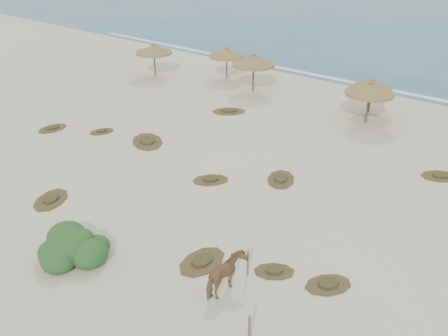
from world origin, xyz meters
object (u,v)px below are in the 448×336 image
at_px(palapa_1, 227,53).
at_px(horse, 226,276).
at_px(palapa_0, 154,50).
at_px(bush, 71,247).

height_order(palapa_1, horse, palapa_1).
xyz_separation_m(palapa_0, horse, (22.54, -18.09, -1.50)).
bearing_deg(palapa_0, bush, -51.25).
distance_m(horse, bush, 6.62).
distance_m(palapa_0, bush, 26.16).
height_order(palapa_0, bush, palapa_0).
relative_size(palapa_1, bush, 1.15).
bearing_deg(palapa_0, palapa_1, 31.56).
bearing_deg(bush, horse, 20.01).
height_order(palapa_0, palapa_1, palapa_0).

